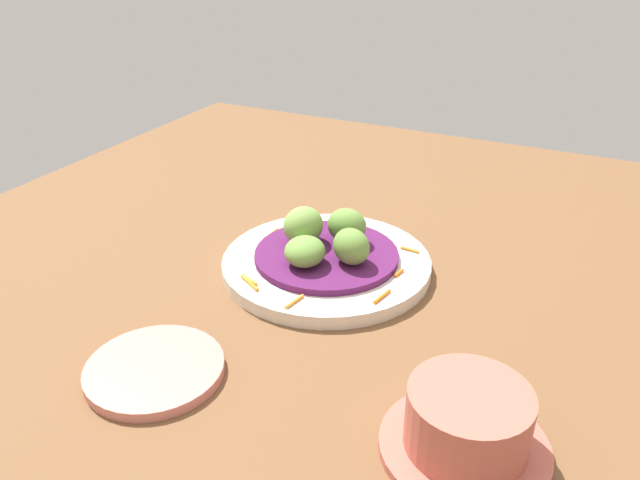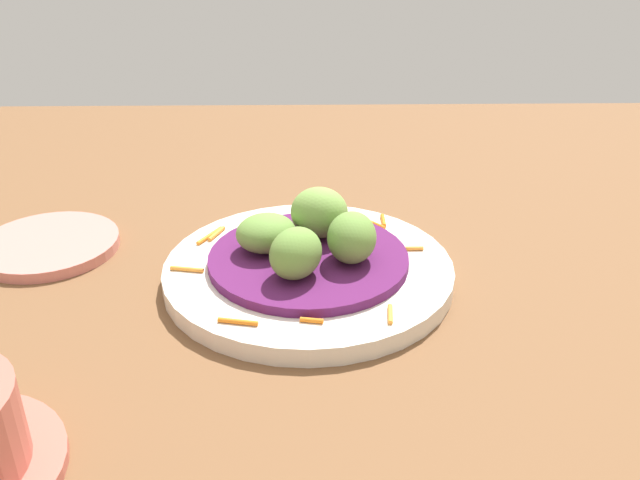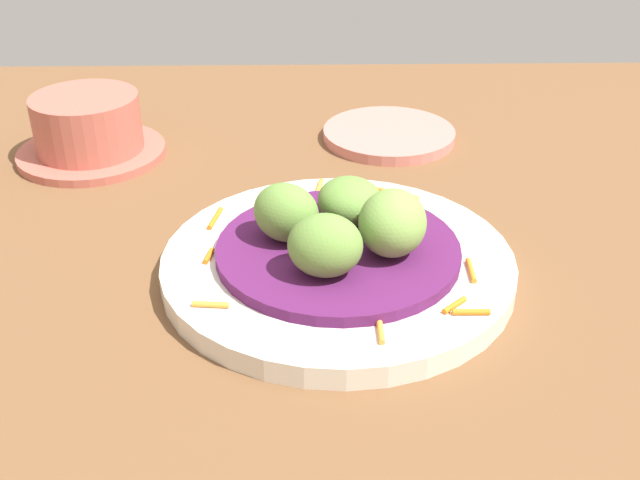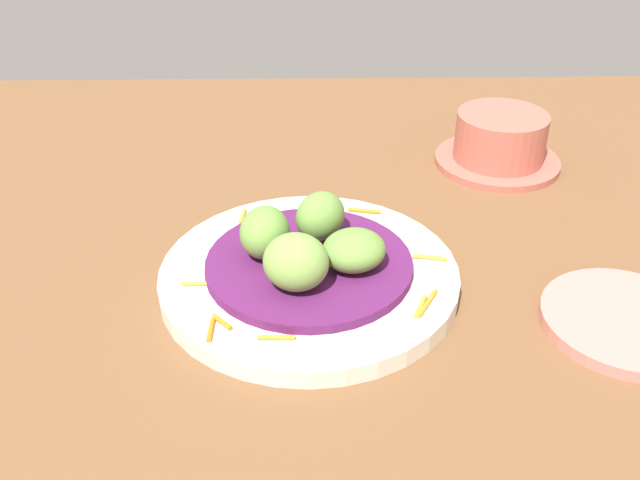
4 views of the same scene
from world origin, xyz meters
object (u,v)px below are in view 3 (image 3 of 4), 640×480
(guac_scoop_center, at_px, (286,213))
(guac_scoop_right, at_px, (325,245))
(terracotta_bowl, at_px, (88,130))
(guac_scoop_back, at_px, (392,223))
(side_plate_small, at_px, (389,134))
(guac_scoop_left, at_px, (350,201))
(main_plate, at_px, (338,265))

(guac_scoop_center, bearing_deg, guac_scoop_right, -150.53)
(terracotta_bowl, bearing_deg, guac_scoop_back, -130.35)
(guac_scoop_center, bearing_deg, guac_scoop_back, -105.53)
(guac_scoop_back, distance_m, side_plate_small, 0.27)
(guac_scoop_right, bearing_deg, guac_scoop_center, 29.47)
(guac_scoop_left, distance_m, terracotta_bowl, 0.30)
(side_plate_small, bearing_deg, guac_scoop_back, 174.61)
(guac_scoop_left, height_order, terracotta_bowl, terracotta_bowl)
(guac_scoop_back, bearing_deg, terracotta_bowl, 49.65)
(guac_scoop_right, height_order, guac_scoop_back, guac_scoop_back)
(main_plate, xyz_separation_m, guac_scoop_left, (0.04, -0.01, 0.03))
(main_plate, xyz_separation_m, terracotta_bowl, (0.22, 0.23, 0.02))
(guac_scoop_left, distance_m, guac_scoop_center, 0.06)
(side_plate_small, height_order, terracotta_bowl, terracotta_bowl)
(guac_scoop_center, bearing_deg, guac_scoop_left, -60.53)
(guac_scoop_center, distance_m, terracotta_bowl, 0.29)
(main_plate, xyz_separation_m, guac_scoop_back, (-0.01, -0.04, 0.04))
(guac_scoop_right, xyz_separation_m, terracotta_bowl, (0.26, 0.22, -0.02))
(main_plate, xyz_separation_m, guac_scoop_right, (-0.04, 0.01, 0.04))
(main_plate, height_order, terracotta_bowl, terracotta_bowl)
(guac_scoop_right, bearing_deg, guac_scoop_left, -15.53)
(main_plate, height_order, guac_scoop_left, guac_scoop_left)
(guac_scoop_back, bearing_deg, guac_scoop_left, 29.47)
(main_plate, distance_m, guac_scoop_center, 0.06)
(guac_scoop_center, distance_m, guac_scoop_back, 0.08)
(guac_scoop_right, distance_m, guac_scoop_back, 0.06)
(guac_scoop_center, relative_size, side_plate_small, 0.37)
(guac_scoop_right, distance_m, side_plate_small, 0.31)
(main_plate, bearing_deg, guac_scoop_left, -15.53)
(side_plate_small, distance_m, terracotta_bowl, 0.30)
(guac_scoop_left, height_order, side_plate_small, guac_scoop_left)
(guac_scoop_back, xyz_separation_m, terracotta_bowl, (0.23, 0.27, -0.02))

